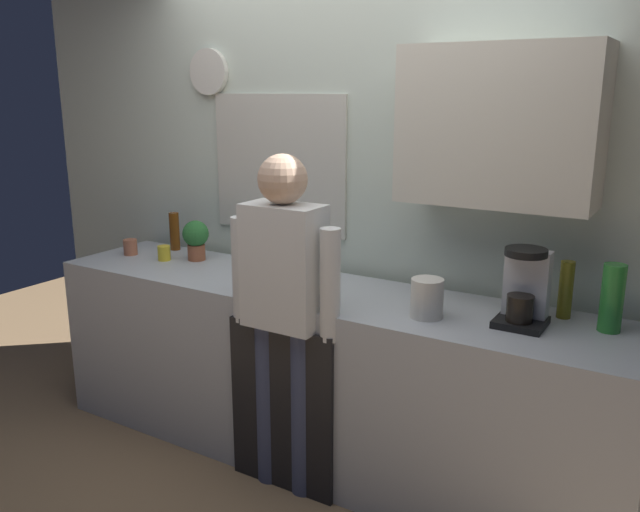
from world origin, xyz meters
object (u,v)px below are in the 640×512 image
bottle_olive_oil (566,290)px  cup_terracotta_mug (130,247)px  bottle_amber_beer (175,231)px  cup_yellow_cup (164,253)px  person_at_sink (284,299)px  dish_soap (266,276)px  bottle_clear_soda (612,298)px  potted_plant (196,238)px  storage_canister (427,298)px  coffee_maker (525,290)px

bottle_olive_oil → cup_terracotta_mug: size_ratio=2.72×
cup_terracotta_mug → bottle_amber_beer: bearing=58.9°
cup_yellow_cup → person_at_sink: bearing=-16.7°
bottle_olive_oil → dish_soap: 1.36m
bottle_olive_oil → bottle_clear_soda: size_ratio=0.89×
potted_plant → storage_canister: 1.52m
bottle_olive_oil → storage_canister: size_ratio=1.47×
coffee_maker → storage_canister: (-0.38, -0.13, -0.06)m
dish_soap → person_at_sink: (0.20, -0.14, -0.04)m
storage_canister → person_at_sink: 0.64m
potted_plant → storage_canister: potted_plant is taller
cup_yellow_cup → person_at_sink: 1.10m
bottle_olive_oil → storage_canister: (-0.51, -0.30, -0.04)m
bottle_olive_oil → potted_plant: size_ratio=1.09×
potted_plant → dish_soap: potted_plant is taller
bottle_clear_soda → dish_soap: size_ratio=1.56×
bottle_olive_oil → bottle_amber_beer: bottle_olive_oil is taller
cup_yellow_cup → cup_terracotta_mug: (-0.26, -0.01, 0.00)m
cup_terracotta_mug → dish_soap: dish_soap is taller
bottle_clear_soda → storage_canister: bottle_clear_soda is taller
cup_yellow_cup → storage_canister: 1.66m
bottle_olive_oil → bottle_clear_soda: (0.19, -0.07, 0.02)m
person_at_sink → dish_soap: bearing=140.6°
bottle_amber_beer → person_at_sink: size_ratio=0.14×
cup_yellow_cup → cup_terracotta_mug: cup_terracotta_mug is taller
person_at_sink → cup_yellow_cup: bearing=158.9°
bottle_amber_beer → storage_canister: (1.78, -0.34, -0.03)m
coffee_maker → bottle_amber_beer: 2.17m
cup_terracotta_mug → dish_soap: bearing=-8.5°
potted_plant → coffee_maker: bearing=-2.7°
cup_terracotta_mug → potted_plant: 0.44m
cup_yellow_cup → storage_canister: bearing=-4.0°
bottle_amber_beer → cup_yellow_cup: (0.13, -0.22, -0.07)m
dish_soap → coffee_maker: bearing=9.1°
bottle_amber_beer → cup_terracotta_mug: (-0.14, -0.23, -0.07)m
bottle_olive_oil → bottle_clear_soda: bearing=-20.7°
coffee_maker → bottle_amber_beer: size_ratio=1.43×
cup_terracotta_mug → storage_canister: 1.92m
coffee_maker → storage_canister: size_ratio=1.94×
person_at_sink → potted_plant: bearing=150.7°
bottle_olive_oil → potted_plant: 2.01m
bottle_olive_oil → bottle_amber_beer: (-2.29, 0.04, -0.01)m
coffee_maker → bottle_olive_oil: 0.22m
bottle_clear_soda → bottle_olive_oil: bearing=159.3°
bottle_olive_oil → person_at_sink: person_at_sink is taller
dish_soap → storage_canister: size_ratio=1.06×
bottle_amber_beer → potted_plant: size_ratio=1.00×
dish_soap → person_at_sink: 0.25m
storage_canister → person_at_sink: size_ratio=0.11×
bottle_clear_soda → cup_terracotta_mug: 2.62m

